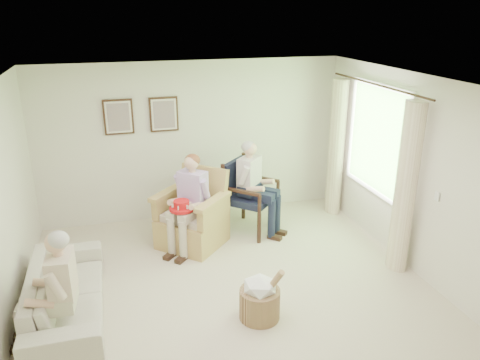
{
  "coord_description": "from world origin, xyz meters",
  "views": [
    {
      "loc": [
        -1.29,
        -4.63,
        3.36
      ],
      "look_at": [
        0.43,
        1.4,
        1.05
      ],
      "focal_mm": 35.0,
      "sensor_mm": 36.0,
      "label": 1
    }
  ],
  "objects_px": {
    "wicker_armchair": "(192,221)",
    "red_hat": "(182,206)",
    "person_sofa": "(58,285)",
    "person_dark": "(253,181)",
    "sofa": "(66,293)",
    "wood_armchair": "(249,192)",
    "hatbox": "(260,297)",
    "person_wicker": "(192,196)"
  },
  "relations": [
    {
      "from": "person_wicker",
      "to": "hatbox",
      "type": "bearing_deg",
      "value": -33.74
    },
    {
      "from": "wicker_armchair",
      "to": "person_sofa",
      "type": "distance_m",
      "value": 2.55
    },
    {
      "from": "red_hat",
      "to": "wood_armchair",
      "type": "bearing_deg",
      "value": 25.9
    },
    {
      "from": "sofa",
      "to": "red_hat",
      "type": "bearing_deg",
      "value": -54.34
    },
    {
      "from": "person_sofa",
      "to": "hatbox",
      "type": "relative_size",
      "value": 1.83
    },
    {
      "from": "sofa",
      "to": "red_hat",
      "type": "height_order",
      "value": "red_hat"
    },
    {
      "from": "wicker_armchair",
      "to": "red_hat",
      "type": "xyz_separation_m",
      "value": [
        -0.18,
        -0.28,
        0.38
      ]
    },
    {
      "from": "sofa",
      "to": "red_hat",
      "type": "xyz_separation_m",
      "value": [
        1.52,
        1.09,
        0.44
      ]
    },
    {
      "from": "person_wicker",
      "to": "person_sofa",
      "type": "height_order",
      "value": "person_wicker"
    },
    {
      "from": "wicker_armchair",
      "to": "person_sofa",
      "type": "bearing_deg",
      "value": -88.83
    },
    {
      "from": "wood_armchair",
      "to": "red_hat",
      "type": "distance_m",
      "value": 1.3
    },
    {
      "from": "wicker_armchair",
      "to": "person_sofa",
      "type": "xyz_separation_m",
      "value": [
        -1.7,
        -1.86,
        0.35
      ]
    },
    {
      "from": "red_hat",
      "to": "person_sofa",
      "type": "bearing_deg",
      "value": -133.91
    },
    {
      "from": "wood_armchair",
      "to": "person_dark",
      "type": "bearing_deg",
      "value": -135.7
    },
    {
      "from": "wood_armchair",
      "to": "sofa",
      "type": "bearing_deg",
      "value": 165.97
    },
    {
      "from": "red_hat",
      "to": "wicker_armchair",
      "type": "bearing_deg",
      "value": 57.26
    },
    {
      "from": "wicker_armchair",
      "to": "wood_armchair",
      "type": "height_order",
      "value": "wicker_armchair"
    },
    {
      "from": "person_wicker",
      "to": "wicker_armchair",
      "type": "bearing_deg",
      "value": 133.62
    },
    {
      "from": "hatbox",
      "to": "person_wicker",
      "type": "bearing_deg",
      "value": 102.64
    },
    {
      "from": "person_dark",
      "to": "hatbox",
      "type": "xyz_separation_m",
      "value": [
        -0.57,
        -2.12,
        -0.6
      ]
    },
    {
      "from": "person_wicker",
      "to": "hatbox",
      "type": "distance_m",
      "value": 1.99
    },
    {
      "from": "person_sofa",
      "to": "person_dark",
      "type": "bearing_deg",
      "value": 130.92
    },
    {
      "from": "wicker_armchair",
      "to": "sofa",
      "type": "distance_m",
      "value": 2.19
    },
    {
      "from": "person_wicker",
      "to": "red_hat",
      "type": "distance_m",
      "value": 0.24
    },
    {
      "from": "wood_armchair",
      "to": "sofa",
      "type": "height_order",
      "value": "wood_armchair"
    },
    {
      "from": "person_wicker",
      "to": "red_hat",
      "type": "bearing_deg",
      "value": -100.43
    },
    {
      "from": "wood_armchair",
      "to": "sofa",
      "type": "distance_m",
      "value": 3.18
    },
    {
      "from": "wood_armchair",
      "to": "person_sofa",
      "type": "xyz_separation_m",
      "value": [
        -2.69,
        -2.15,
        0.1
      ]
    },
    {
      "from": "wood_armchair",
      "to": "person_wicker",
      "type": "xyz_separation_m",
      "value": [
        -0.99,
        -0.44,
        0.21
      ]
    },
    {
      "from": "sofa",
      "to": "person_dark",
      "type": "relative_size",
      "value": 1.41
    },
    {
      "from": "sofa",
      "to": "person_sofa",
      "type": "distance_m",
      "value": 0.64
    },
    {
      "from": "wicker_armchair",
      "to": "person_dark",
      "type": "distance_m",
      "value": 1.12
    },
    {
      "from": "wicker_armchair",
      "to": "sofa",
      "type": "xyz_separation_m",
      "value": [
        -1.7,
        -1.37,
        -0.06
      ]
    },
    {
      "from": "hatbox",
      "to": "wicker_armchair",
      "type": "bearing_deg",
      "value": 101.73
    },
    {
      "from": "person_sofa",
      "to": "hatbox",
      "type": "bearing_deg",
      "value": 90.62
    },
    {
      "from": "person_dark",
      "to": "hatbox",
      "type": "height_order",
      "value": "person_dark"
    },
    {
      "from": "wicker_armchair",
      "to": "person_dark",
      "type": "height_order",
      "value": "person_dark"
    },
    {
      "from": "hatbox",
      "to": "sofa",
      "type": "bearing_deg",
      "value": 163.11
    },
    {
      "from": "person_wicker",
      "to": "person_dark",
      "type": "relative_size",
      "value": 0.96
    },
    {
      "from": "sofa",
      "to": "person_dark",
      "type": "bearing_deg",
      "value": -61.27
    },
    {
      "from": "wicker_armchair",
      "to": "wood_armchair",
      "type": "bearing_deg",
      "value": 59.87
    },
    {
      "from": "person_sofa",
      "to": "red_hat",
      "type": "xyz_separation_m",
      "value": [
        1.52,
        1.58,
        0.03
      ]
    }
  ]
}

